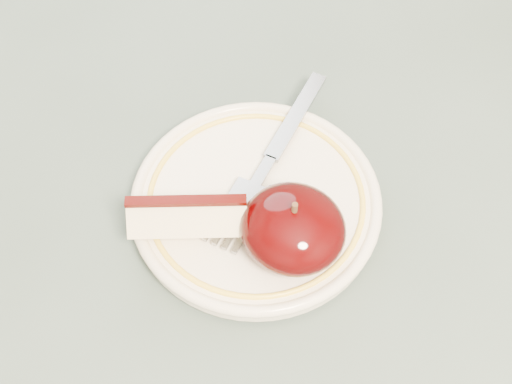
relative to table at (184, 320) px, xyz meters
The scene contains 5 objects.
table is the anchor object (origin of this frame).
plate 0.13m from the table, 70.14° to the left, with size 0.19×0.19×0.02m.
apple_half 0.15m from the table, 38.21° to the left, with size 0.07×0.07×0.05m.
apple_wedge 0.13m from the table, 93.68° to the left, with size 0.09×0.07×0.04m.
fork 0.15m from the table, 79.75° to the left, with size 0.03×0.18×0.00m.
Camera 1 is at (0.17, -0.17, 1.21)m, focal length 50.00 mm.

